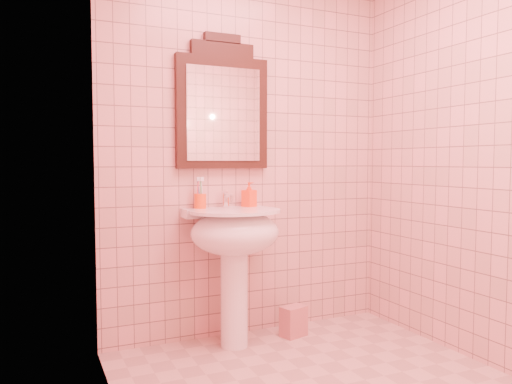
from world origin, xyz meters
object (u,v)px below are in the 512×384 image
mirror (223,107)px  toothbrush_cup (200,201)px  pedestal_sink (235,242)px  towel (294,321)px  soap_dispenser (249,195)px

mirror → toothbrush_cup: (-0.17, -0.05, -0.60)m
pedestal_sink → towel: 0.71m
toothbrush_cup → soap_dispenser: 0.33m
soap_dispenser → towel: bearing=-50.9°
mirror → soap_dispenser: (0.16, -0.06, -0.57)m
mirror → soap_dispenser: bearing=-20.2°
towel → soap_dispenser: bearing=154.0°
soap_dispenser → mirror: bearing=135.0°
pedestal_sink → toothbrush_cup: bearing=137.9°
toothbrush_cup → mirror: bearing=15.3°
toothbrush_cup → pedestal_sink: bearing=-42.1°
mirror → towel: mirror is taller
pedestal_sink → soap_dispenser: (0.16, 0.14, 0.28)m
toothbrush_cup → soap_dispenser: toothbrush_cup is taller
pedestal_sink → towel: pedestal_sink is taller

